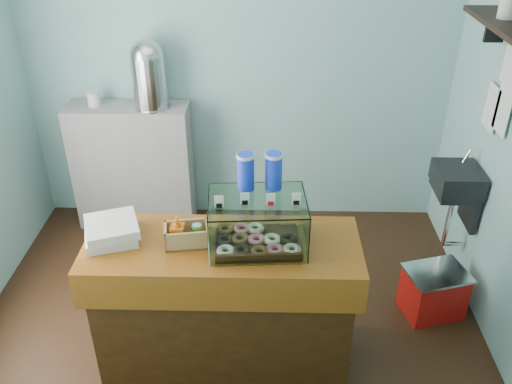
{
  "coord_description": "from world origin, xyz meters",
  "views": [
    {
      "loc": [
        0.25,
        -2.76,
        2.76
      ],
      "look_at": [
        0.19,
        -0.15,
        1.19
      ],
      "focal_mm": 38.0,
      "sensor_mm": 36.0,
      "label": 1
    }
  ],
  "objects_px": {
    "counter": "(225,302)",
    "red_cooler": "(433,292)",
    "coffee_urn": "(149,72)",
    "display_case": "(257,217)"
  },
  "relations": [
    {
      "from": "coffee_urn",
      "to": "red_cooler",
      "type": "bearing_deg",
      "value": -27.93
    },
    {
      "from": "red_cooler",
      "to": "display_case",
      "type": "bearing_deg",
      "value": -177.54
    },
    {
      "from": "coffee_urn",
      "to": "display_case",
      "type": "bearing_deg",
      "value": -60.14
    },
    {
      "from": "counter",
      "to": "red_cooler",
      "type": "height_order",
      "value": "counter"
    },
    {
      "from": "display_case",
      "to": "coffee_urn",
      "type": "bearing_deg",
      "value": 115.75
    },
    {
      "from": "display_case",
      "to": "coffee_urn",
      "type": "xyz_separation_m",
      "value": [
        -0.88,
        1.53,
        0.32
      ]
    },
    {
      "from": "red_cooler",
      "to": "coffee_urn",
      "type": "bearing_deg",
      "value": 136.35
    },
    {
      "from": "counter",
      "to": "coffee_urn",
      "type": "distance_m",
      "value": 1.94
    },
    {
      "from": "display_case",
      "to": "red_cooler",
      "type": "xyz_separation_m",
      "value": [
        1.24,
        0.41,
        -0.89
      ]
    },
    {
      "from": "counter",
      "to": "display_case",
      "type": "relative_size",
      "value": 2.79
    }
  ]
}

